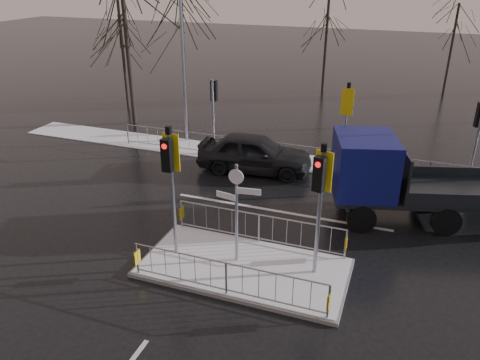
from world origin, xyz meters
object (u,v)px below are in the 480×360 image
(traffic_island, at_px, (244,258))
(flatbed_truck, at_px, (390,176))
(car_far_lane, at_px, (255,153))
(street_lamp_left, at_px, (184,51))

(traffic_island, bearing_deg, flatbed_truck, 52.09)
(car_far_lane, distance_m, street_lamp_left, 6.23)
(street_lamp_left, bearing_deg, traffic_island, -55.93)
(car_far_lane, xyz_separation_m, flatbed_truck, (5.65, -2.35, 0.76))
(car_far_lane, bearing_deg, street_lamp_left, 55.19)
(flatbed_truck, relative_size, street_lamp_left, 0.84)
(traffic_island, distance_m, street_lamp_left, 12.17)
(traffic_island, xyz_separation_m, car_far_lane, (-2.02, 7.01, 0.44))
(flatbed_truck, xyz_separation_m, street_lamp_left, (-10.05, 4.83, 2.90))
(street_lamp_left, bearing_deg, car_far_lane, -29.42)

